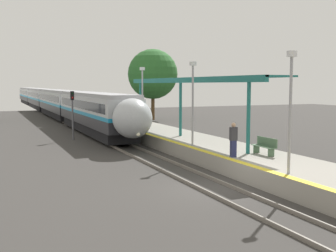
{
  "coord_description": "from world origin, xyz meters",
  "views": [
    {
      "loc": [
        -8.9,
        -15.49,
        4.48
      ],
      "look_at": [
        0.6,
        6.46,
        2.11
      ],
      "focal_mm": 45.0,
      "sensor_mm": 36.0,
      "label": 1
    }
  ],
  "objects_px": {
    "platform_bench": "(265,146)",
    "railway_signal": "(73,110)",
    "person_waiting": "(233,139)",
    "lamppost_mid": "(193,97)",
    "lamppost_far": "(142,94)",
    "train": "(49,100)",
    "lamppost_near": "(290,103)"
  },
  "relations": [
    {
      "from": "platform_bench",
      "to": "person_waiting",
      "type": "bearing_deg",
      "value": 179.17
    },
    {
      "from": "person_waiting",
      "to": "lamppost_mid",
      "type": "distance_m",
      "value": 4.88
    },
    {
      "from": "person_waiting",
      "to": "platform_bench",
      "type": "bearing_deg",
      "value": -0.83
    },
    {
      "from": "train",
      "to": "platform_bench",
      "type": "height_order",
      "value": "train"
    },
    {
      "from": "train",
      "to": "lamppost_far",
      "type": "height_order",
      "value": "lamppost_far"
    },
    {
      "from": "train",
      "to": "railway_signal",
      "type": "distance_m",
      "value": 32.32
    },
    {
      "from": "train",
      "to": "lamppost_mid",
      "type": "distance_m",
      "value": 44.27
    },
    {
      "from": "person_waiting",
      "to": "railway_signal",
      "type": "height_order",
      "value": "railway_signal"
    },
    {
      "from": "lamppost_mid",
      "to": "platform_bench",
      "type": "bearing_deg",
      "value": -66.79
    },
    {
      "from": "lamppost_far",
      "to": "person_waiting",
      "type": "bearing_deg",
      "value": -89.89
    },
    {
      "from": "platform_bench",
      "to": "lamppost_near",
      "type": "distance_m",
      "value": 5.21
    },
    {
      "from": "lamppost_mid",
      "to": "person_waiting",
      "type": "bearing_deg",
      "value": -89.68
    },
    {
      "from": "person_waiting",
      "to": "lamppost_far",
      "type": "distance_m",
      "value": 13.32
    },
    {
      "from": "person_waiting",
      "to": "train",
      "type": "bearing_deg",
      "value": 92.76
    },
    {
      "from": "train",
      "to": "lamppost_near",
      "type": "bearing_deg",
      "value": -87.49
    },
    {
      "from": "train",
      "to": "lamppost_far",
      "type": "bearing_deg",
      "value": -86.26
    },
    {
      "from": "lamppost_mid",
      "to": "lamppost_near",
      "type": "bearing_deg",
      "value": -90.0
    },
    {
      "from": "lamppost_near",
      "to": "lamppost_far",
      "type": "relative_size",
      "value": 1.0
    },
    {
      "from": "train",
      "to": "person_waiting",
      "type": "distance_m",
      "value": 48.71
    },
    {
      "from": "platform_bench",
      "to": "railway_signal",
      "type": "height_order",
      "value": "railway_signal"
    },
    {
      "from": "train",
      "to": "lamppost_near",
      "type": "relative_size",
      "value": 16.72
    },
    {
      "from": "train",
      "to": "lamppost_near",
      "type": "height_order",
      "value": "lamppost_near"
    },
    {
      "from": "train",
      "to": "railway_signal",
      "type": "height_order",
      "value": "railway_signal"
    },
    {
      "from": "platform_bench",
      "to": "railway_signal",
      "type": "distance_m",
      "value": 17.83
    },
    {
      "from": "train",
      "to": "railway_signal",
      "type": "relative_size",
      "value": 21.06
    },
    {
      "from": "train",
      "to": "lamppost_mid",
      "type": "xyz_separation_m",
      "value": [
        2.32,
        -44.19,
        1.57
      ]
    },
    {
      "from": "person_waiting",
      "to": "lamppost_near",
      "type": "bearing_deg",
      "value": -90.34
    },
    {
      "from": "train",
      "to": "platform_bench",
      "type": "relative_size",
      "value": 49.56
    },
    {
      "from": "platform_bench",
      "to": "lamppost_far",
      "type": "distance_m",
      "value": 13.55
    },
    {
      "from": "train",
      "to": "railway_signal",
      "type": "xyz_separation_m",
      "value": [
        -2.51,
        -32.22,
        0.29
      ]
    },
    {
      "from": "railway_signal",
      "to": "platform_bench",
      "type": "bearing_deg",
      "value": -67.69
    },
    {
      "from": "platform_bench",
      "to": "person_waiting",
      "type": "relative_size",
      "value": 0.97
    }
  ]
}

